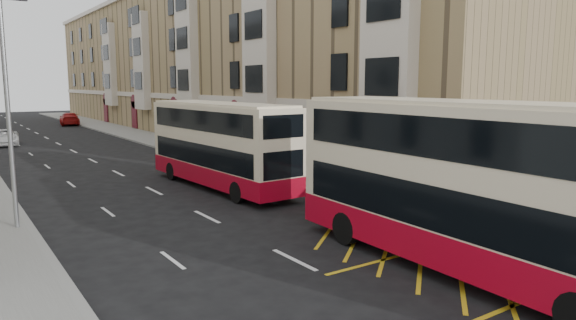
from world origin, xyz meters
TOP-DOWN VIEW (x-y plane):
  - ground at (0.00, 0.00)m, footprint 200.00×200.00m
  - pavement_right at (8.00, 30.00)m, footprint 4.00×120.00m
  - kerb_right at (6.00, 30.00)m, footprint 0.25×120.00m
  - road_markings at (0.00, 45.00)m, footprint 10.00×110.00m
  - terrace_right at (14.88, 45.38)m, footprint 10.75×79.00m
  - guard_railing at (6.25, 5.75)m, footprint 0.06×6.56m
  - street_lamp_near at (-6.35, 12.00)m, footprint 0.93×0.18m
  - double_decker_front at (3.32, 0.48)m, footprint 3.13×11.92m
  - double_decker_rear at (3.07, 14.85)m, footprint 2.95×10.77m
  - pedestrian_near at (7.59, 1.42)m, footprint 0.68×0.48m
  - pedestrian_mid at (8.28, 0.17)m, footprint 0.86×0.71m
  - pedestrian_far at (7.32, 2.08)m, footprint 1.17×0.62m
  - white_van at (-4.01, 41.31)m, footprint 2.74×5.03m
  - car_red at (5.18, 61.20)m, footprint 2.97×5.66m

SIDE VIEW (x-z plane):
  - ground at x=0.00m, z-range 0.00..0.00m
  - road_markings at x=0.00m, z-range 0.00..0.01m
  - pavement_right at x=8.00m, z-range 0.00..0.15m
  - kerb_right at x=6.00m, z-range 0.00..0.15m
  - white_van at x=-4.01m, z-range 0.00..1.34m
  - car_red at x=5.18m, z-range 0.00..1.57m
  - guard_railing at x=6.25m, z-range 0.35..1.36m
  - pedestrian_mid at x=8.28m, z-range 0.15..1.77m
  - pedestrian_near at x=7.59m, z-range 0.15..1.90m
  - pedestrian_far at x=7.32m, z-range 0.15..2.06m
  - double_decker_rear at x=3.07m, z-range 0.04..4.29m
  - double_decker_front at x=3.32m, z-range 0.04..4.76m
  - street_lamp_near at x=-6.35m, z-range 0.64..8.64m
  - terrace_right at x=14.88m, z-range -0.10..15.15m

